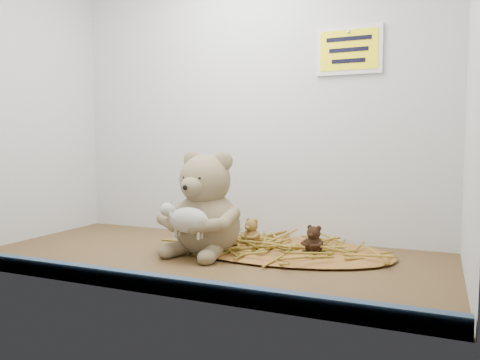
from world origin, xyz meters
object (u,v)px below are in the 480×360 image
at_px(mini_teddy_brown, 314,238).
at_px(main_teddy, 207,203).
at_px(mini_teddy_tan, 252,230).
at_px(toy_lamb, 188,220).

bearing_deg(mini_teddy_brown, main_teddy, -150.06).
relative_size(mini_teddy_tan, mini_teddy_brown, 1.02).
bearing_deg(mini_teddy_brown, mini_teddy_tan, -176.54).
bearing_deg(mini_teddy_tan, toy_lamb, -93.09).
bearing_deg(mini_teddy_tan, main_teddy, -107.86).
distance_m(main_teddy, mini_teddy_brown, 0.29).
bearing_deg(mini_teddy_tan, mini_teddy_brown, 8.92).
height_order(main_teddy, mini_teddy_tan, main_teddy).
xyz_separation_m(mini_teddy_tan, mini_teddy_brown, (0.19, -0.03, -0.00)).
distance_m(toy_lamb, mini_teddy_tan, 0.23).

